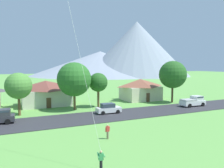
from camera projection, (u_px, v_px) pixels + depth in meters
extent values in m
cube|color=#2D2D33|center=(93.00, 117.00, 35.25)|extent=(160.00, 7.84, 0.08)
cone|color=gray|center=(100.00, 63.00, 170.34)|extent=(104.32, 104.32, 18.18)
cone|color=gray|center=(137.00, 49.00, 161.63)|extent=(75.65, 75.65, 39.19)
cube|color=beige|center=(140.00, 93.00, 52.62)|extent=(8.21, 6.54, 3.20)
pyramid|color=brown|center=(140.00, 83.00, 52.40)|extent=(8.87, 7.07, 1.76)
cube|color=brown|center=(148.00, 97.00, 49.69)|extent=(0.90, 0.06, 2.00)
cube|color=beige|center=(46.00, 97.00, 45.78)|extent=(9.40, 7.01, 3.27)
pyramid|color=brown|center=(46.00, 85.00, 45.55)|extent=(10.15, 7.57, 1.80)
cube|color=brown|center=(49.00, 103.00, 42.64)|extent=(0.90, 0.06, 2.00)
cylinder|color=brown|center=(98.00, 98.00, 43.77)|extent=(0.44, 0.44, 3.51)
sphere|color=#23561E|center=(98.00, 82.00, 43.49)|extent=(3.71, 3.71, 3.71)
cylinder|color=brown|center=(75.00, 101.00, 41.20)|extent=(0.44, 0.44, 3.30)
sphere|color=#286623|center=(74.00, 79.00, 40.85)|extent=(6.30, 6.30, 6.30)
cylinder|color=#4C3823|center=(172.00, 94.00, 49.03)|extent=(0.44, 0.44, 3.91)
sphere|color=#23561E|center=(173.00, 75.00, 48.65)|extent=(6.02, 6.02, 6.02)
cylinder|color=brown|center=(19.00, 106.00, 36.48)|extent=(0.44, 0.44, 3.31)
sphere|color=#4C8938|center=(19.00, 86.00, 36.19)|extent=(4.31, 4.31, 4.31)
cube|color=white|center=(109.00, 110.00, 38.04)|extent=(4.25, 1.91, 0.80)
cube|color=#2D3847|center=(108.00, 105.00, 37.92)|extent=(2.24, 1.64, 0.68)
cylinder|color=black|center=(114.00, 110.00, 39.43)|extent=(0.65, 0.26, 0.64)
cylinder|color=black|center=(118.00, 112.00, 37.74)|extent=(0.65, 0.26, 0.64)
cylinder|color=black|center=(99.00, 111.00, 38.39)|extent=(0.65, 0.26, 0.64)
cylinder|color=black|center=(103.00, 113.00, 36.70)|extent=(0.65, 0.26, 0.64)
cube|color=#333338|center=(3.00, 112.00, 31.51)|extent=(1.97, 1.91, 0.90)
cube|color=#2D3847|center=(3.00, 110.00, 31.48)|extent=(1.68, 1.94, 0.28)
cylinder|color=black|center=(8.00, 118.00, 32.78)|extent=(0.77, 0.31, 0.76)
cylinder|color=black|center=(8.00, 122.00, 30.89)|extent=(0.77, 0.31, 0.76)
cube|color=white|center=(193.00, 103.00, 44.41)|extent=(5.21, 2.02, 0.84)
cube|color=white|center=(197.00, 98.00, 44.78)|extent=(1.91, 1.85, 0.90)
cube|color=#2D3847|center=(197.00, 97.00, 44.76)|extent=(1.62, 1.89, 0.28)
cube|color=#B7B7B7|center=(188.00, 100.00, 43.88)|extent=(2.71, 1.97, 0.36)
cylinder|color=black|center=(195.00, 103.00, 46.06)|extent=(0.76, 0.28, 0.76)
cylinder|color=black|center=(203.00, 104.00, 44.21)|extent=(0.76, 0.28, 0.76)
cylinder|color=black|center=(182.00, 104.00, 44.66)|extent=(0.76, 0.28, 0.76)
cylinder|color=black|center=(190.00, 106.00, 42.81)|extent=(0.76, 0.28, 0.76)
cylinder|color=black|center=(101.00, 166.00, 17.58)|extent=(0.24, 0.24, 0.88)
cube|color=#388E51|center=(101.00, 157.00, 17.51)|extent=(0.36, 0.22, 0.58)
sphere|color=tan|center=(101.00, 152.00, 17.48)|extent=(0.21, 0.21, 0.21)
cylinder|color=#388E51|center=(98.00, 155.00, 17.46)|extent=(0.18, 0.55, 0.37)
cylinder|color=#388E51|center=(103.00, 154.00, 17.64)|extent=(0.18, 0.55, 0.37)
cylinder|color=silver|center=(80.00, 55.00, 19.13)|extent=(1.58, 5.87, 15.36)
cylinder|color=#70604C|center=(108.00, 135.00, 25.10)|extent=(0.24, 0.24, 0.88)
cube|color=red|center=(108.00, 129.00, 25.04)|extent=(0.36, 0.22, 0.58)
sphere|color=tan|center=(108.00, 125.00, 25.00)|extent=(0.21, 0.21, 0.21)
cylinder|color=red|center=(106.00, 130.00, 24.95)|extent=(0.12, 0.18, 0.59)
cylinder|color=red|center=(109.00, 129.00, 25.13)|extent=(0.12, 0.18, 0.59)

